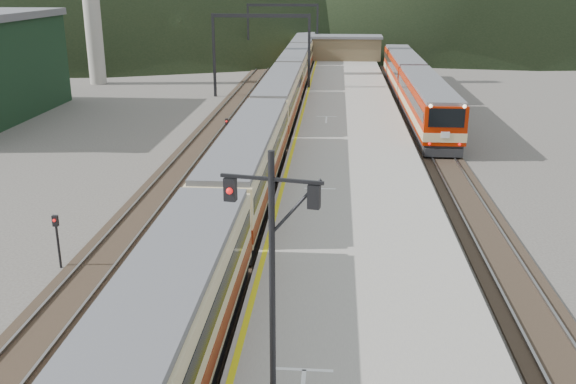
{
  "coord_description": "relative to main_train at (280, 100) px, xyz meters",
  "views": [
    {
      "loc": [
        4.49,
        -7.93,
        11.23
      ],
      "look_at": [
        2.42,
        19.56,
        2.0
      ],
      "focal_mm": 40.0,
      "sensor_mm": 36.0,
      "label": 1
    }
  ],
  "objects": [
    {
      "name": "track_main",
      "position": [
        0.0,
        -3.27,
        -1.83
      ],
      "size": [
        2.6,
        200.0,
        0.23
      ],
      "color": "black",
      "rests_on": "ground"
    },
    {
      "name": "track_far",
      "position": [
        -5.0,
        -3.27,
        -1.83
      ],
      "size": [
        2.6,
        200.0,
        0.23
      ],
      "color": "black",
      "rests_on": "ground"
    },
    {
      "name": "track_second",
      "position": [
        11.5,
        -3.27,
        -1.83
      ],
      "size": [
        2.6,
        200.0,
        0.23
      ],
      "color": "black",
      "rests_on": "ground"
    },
    {
      "name": "platform",
      "position": [
        5.6,
        -5.27,
        -1.4
      ],
      "size": [
        8.0,
        100.0,
        1.0
      ],
      "primitive_type": "cube",
      "color": "gray",
      "rests_on": "ground"
    },
    {
      "name": "gantry_near",
      "position": [
        -2.85,
        11.73,
        3.69
      ],
      "size": [
        9.55,
        0.25,
        8.0
      ],
      "color": "black",
      "rests_on": "ground"
    },
    {
      "name": "gantry_far",
      "position": [
        -2.85,
        36.73,
        3.69
      ],
      "size": [
        9.55,
        0.25,
        8.0
      ],
      "color": "black",
      "rests_on": "ground"
    },
    {
      "name": "station_shed",
      "position": [
        5.6,
        34.73,
        0.67
      ],
      "size": [
        9.4,
        4.4,
        3.1
      ],
      "color": "brown",
      "rests_on": "platform"
    },
    {
      "name": "main_train",
      "position": [
        0.0,
        0.0,
        0.0
      ],
      "size": [
        2.73,
        93.81,
        3.33
      ],
      "color": "#CEBA82",
      "rests_on": "track_main"
    },
    {
      "name": "second_train",
      "position": [
        11.5,
        8.04,
        0.01
      ],
      "size": [
        2.75,
        37.51,
        3.36
      ],
      "color": "#A71A00",
      "rests_on": "track_second"
    },
    {
      "name": "signal_mast",
      "position": [
        3.21,
        -38.76,
        3.33
      ],
      "size": [
        2.17,
        0.57,
        6.92
      ],
      "color": "black",
      "rests_on": "platform"
    },
    {
      "name": "short_signal_b",
      "position": [
        -2.79,
        -9.34,
        -0.43
      ],
      "size": [
        0.25,
        0.21,
        2.27
      ],
      "color": "black",
      "rests_on": "ground"
    },
    {
      "name": "short_signal_c",
      "position": [
        -6.54,
        -28.15,
        -0.43
      ],
      "size": [
        0.22,
        0.16,
        2.27
      ],
      "color": "black",
      "rests_on": "ground"
    }
  ]
}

